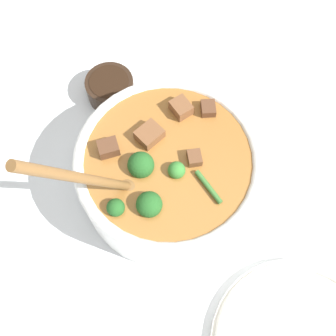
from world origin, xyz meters
TOP-DOWN VIEW (x-y plane):
  - ground_plane at (0.00, 0.00)m, footprint 4.00×4.00m
  - stew_bowl at (-0.00, -0.00)m, footprint 0.26×0.29m
  - condiment_bowl at (-0.17, 0.10)m, footprint 0.08×0.08m

SIDE VIEW (x-z plane):
  - ground_plane at x=0.00m, z-range 0.00..0.00m
  - condiment_bowl at x=-0.17m, z-range 0.00..0.04m
  - stew_bowl at x=0.00m, z-range -0.09..0.21m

